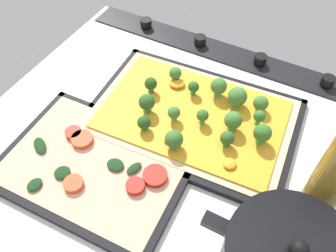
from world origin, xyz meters
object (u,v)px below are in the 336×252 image
object	(u,v)px
baking_tray_front	(192,119)
broccoli_pizza	(196,114)
baking_tray_back	(95,166)
veggie_pizza_back	(95,164)

from	to	relation	value
baking_tray_front	broccoli_pizza	world-z (taller)	broccoli_pizza
broccoli_pizza	baking_tray_back	size ratio (longest dim) A/B	1.17
baking_tray_front	veggie_pizza_back	distance (cm)	20.64
veggie_pizza_back	baking_tray_back	bearing A→B (deg)	3.01
baking_tray_back	veggie_pizza_back	bearing A→B (deg)	-176.99
broccoli_pizza	baking_tray_front	bearing A→B (deg)	15.76
baking_tray_front	broccoli_pizza	bearing A→B (deg)	-164.24
broccoli_pizza	baking_tray_back	world-z (taller)	broccoli_pizza
baking_tray_front	broccoli_pizza	size ratio (longest dim) A/B	1.07
baking_tray_front	broccoli_pizza	xyz separation A→B (cm)	(-0.72, -0.20, 1.52)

